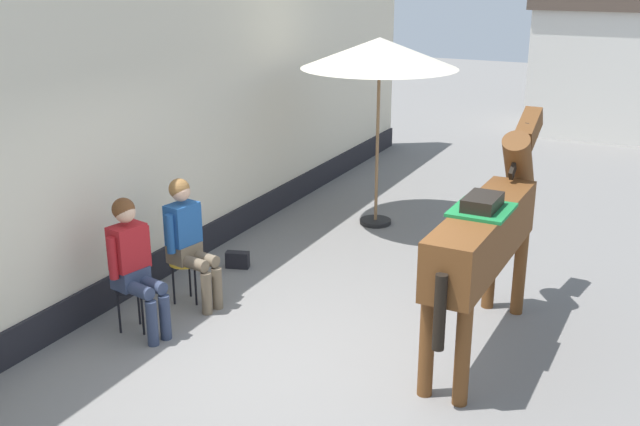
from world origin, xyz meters
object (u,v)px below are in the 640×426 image
seated_visitor_near (133,260)px  saddled_horse_center (487,231)px  seated_visitor_far (188,236)px  satchel_bag (238,260)px  cafe_parasol (380,54)px

seated_visitor_near → saddled_horse_center: bearing=22.1°
seated_visitor_far → satchel_bag: size_ratio=4.96×
seated_visitor_near → cafe_parasol: size_ratio=0.54×
cafe_parasol → seated_visitor_near: bearing=-102.2°
seated_visitor_near → satchel_bag: size_ratio=4.96×
seated_visitor_near → seated_visitor_far: same height
seated_visitor_near → seated_visitor_far: 0.79m
cafe_parasol → satchel_bag: (-0.89, -2.23, -2.26)m
seated_visitor_far → cafe_parasol: cafe_parasol is taller
cafe_parasol → satchel_bag: bearing=-111.8°
cafe_parasol → satchel_bag: cafe_parasol is taller
cafe_parasol → saddled_horse_center: bearing=-51.8°
saddled_horse_center → satchel_bag: 3.35m
seated_visitor_near → satchel_bag: seated_visitor_near is taller
saddled_horse_center → cafe_parasol: (-2.23, 2.83, 1.20)m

